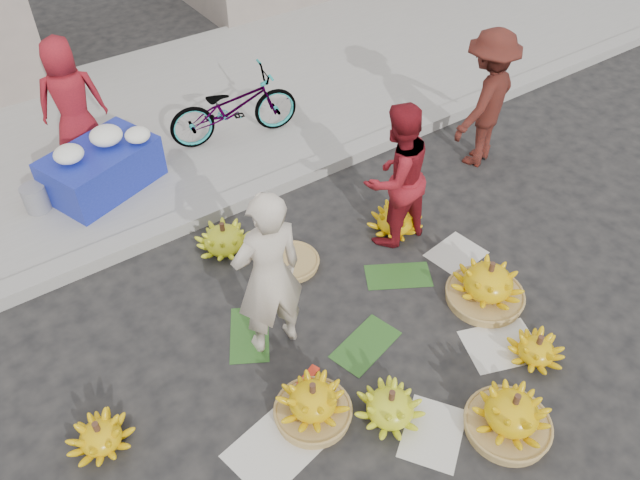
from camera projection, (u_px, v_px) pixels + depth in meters
ground at (361, 326)px, 5.77m from camera, size 80.00×80.00×0.00m
curb at (243, 198)px, 7.05m from camera, size 40.00×0.25×0.15m
sidewalk at (166, 118)px, 8.34m from camera, size 40.00×4.00×0.12m
newspaper_scatter at (418, 386)px, 5.28m from camera, size 3.20×1.80×0.00m
banana_leaves at (340, 317)px, 5.85m from camera, size 2.00×1.00×0.00m
banana_bunch_0 at (313, 403)px, 4.95m from camera, size 0.66×0.66×0.43m
banana_bunch_1 at (390, 406)px, 4.97m from camera, size 0.70×0.70×0.34m
banana_bunch_2 at (511, 415)px, 4.86m from camera, size 0.67×0.67×0.46m
banana_bunch_3 at (537, 349)px, 5.42m from camera, size 0.58×0.58×0.29m
banana_bunch_4 at (488, 284)px, 5.87m from camera, size 0.76×0.76×0.49m
banana_bunch_5 at (396, 219)px, 6.66m from camera, size 0.68×0.68×0.35m
banana_bunch_6 at (100, 436)px, 4.81m from camera, size 0.54×0.54×0.30m
banana_bunch_7 at (224, 238)px, 6.43m from camera, size 0.58×0.58×0.36m
basket_spare at (291, 262)px, 6.34m from camera, size 0.64×0.64×0.06m
incense_stack at (308, 379)px, 5.27m from camera, size 0.25×0.16×0.10m
vendor_cream at (269, 275)px, 5.08m from camera, size 0.64×0.45×1.68m
vendor_red at (396, 177)px, 6.15m from camera, size 0.79×0.63×1.58m
man_striped at (485, 100)px, 7.18m from camera, size 1.21×0.91×1.66m
flower_table at (102, 166)px, 6.94m from camera, size 1.38×1.11×0.70m
grey_bucket at (36, 198)px, 6.74m from camera, size 0.27×0.27×0.30m
flower_vendor at (71, 101)px, 7.08m from camera, size 0.83×0.65×1.50m
bicycle at (233, 107)px, 7.61m from camera, size 0.87×1.70×0.85m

